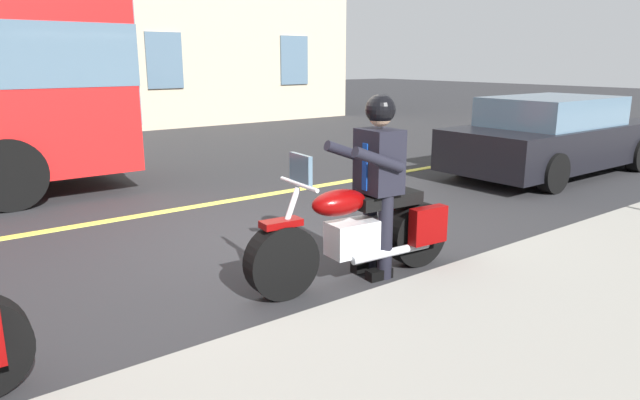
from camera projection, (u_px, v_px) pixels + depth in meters
ground_plane at (266, 243)px, 6.54m from camera, size 80.00×80.00×0.00m
lane_center_stripe at (190, 207)px, 8.08m from camera, size 60.00×0.16×0.01m
motorcycle_main at (360, 233)px, 5.38m from camera, size 2.22×0.72×1.26m
rider_main at (378, 170)px, 5.34m from camera, size 0.66×0.59×1.74m
car_silver at (554, 136)px, 10.29m from camera, size 4.60×1.92×1.40m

